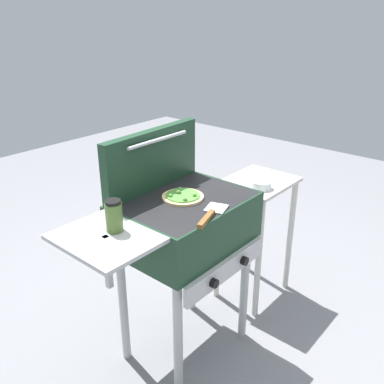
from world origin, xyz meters
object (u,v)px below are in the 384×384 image
grill (184,227)px  spatula (211,214)px  topping_bowl_near (261,185)px  sauce_jar (114,216)px  prep_table (256,215)px  pizza_veggie (182,197)px

grill → spatula: (-0.05, -0.20, 0.15)m
topping_bowl_near → sauce_jar: bearing=175.0°
prep_table → spatula: bearing=-164.3°
spatula → grill: bearing=76.2°
prep_table → topping_bowl_near: (-0.10, -0.08, 0.25)m
spatula → topping_bowl_near: bearing=11.2°
sauce_jar → spatula: bearing=-30.5°
pizza_veggie → topping_bowl_near: pizza_veggie is taller
grill → spatula: 0.26m
grill → pizza_veggie: (0.01, 0.02, 0.15)m
sauce_jar → spatula: size_ratio=0.51×
sauce_jar → prep_table: sauce_jar is taller
spatula → prep_table: size_ratio=0.33×
pizza_veggie → grill: bearing=-119.7°
pizza_veggie → prep_table: size_ratio=0.25×
spatula → sauce_jar: bearing=149.5°
grill → prep_table: 0.70m
pizza_veggie → spatula: 0.23m
prep_table → grill: bearing=-179.6°
grill → topping_bowl_near: bearing=-7.4°
grill → prep_table: grill is taller
pizza_veggie → sauce_jar: sauce_jar is taller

